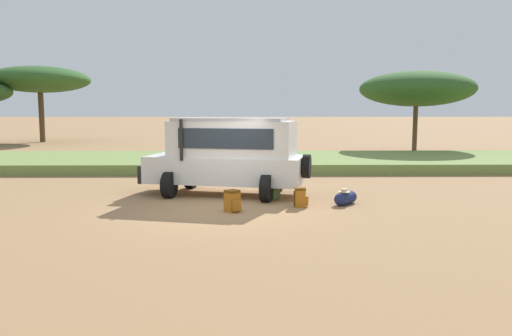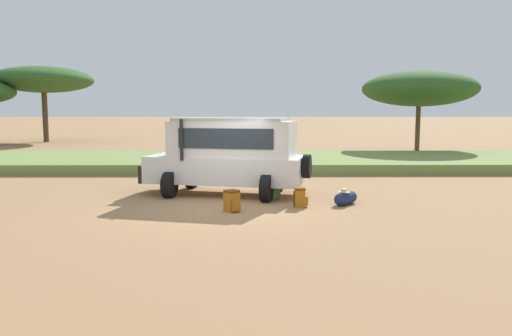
{
  "view_description": "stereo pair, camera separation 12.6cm",
  "coord_description": "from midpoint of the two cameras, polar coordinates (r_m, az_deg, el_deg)",
  "views": [
    {
      "loc": [
        0.76,
        -13.37,
        2.72
      ],
      "look_at": [
        0.99,
        1.11,
        1.0
      ],
      "focal_mm": 35.0,
      "sensor_mm": 36.0,
      "label": 1
    },
    {
      "loc": [
        0.89,
        -13.37,
        2.72
      ],
      "look_at": [
        0.99,
        1.11,
        1.0
      ],
      "focal_mm": 35.0,
      "sensor_mm": 36.0,
      "label": 2
    }
  ],
  "objects": [
    {
      "name": "grass_bank",
      "position": [
        23.86,
        -2.89,
        0.75
      ],
      "size": [
        120.0,
        7.0,
        0.44
      ],
      "color": "olive",
      "rests_on": "ground_plane"
    },
    {
      "name": "safari_vehicle",
      "position": [
        15.81,
        -3.37,
        1.59
      ],
      "size": [
        5.48,
        3.43,
        2.44
      ],
      "color": "silver",
      "rests_on": "ground_plane"
    },
    {
      "name": "acacia_tree_right_mid",
      "position": [
        31.36,
        17.76,
        8.61
      ],
      "size": [
        6.64,
        7.12,
        4.95
      ],
      "color": "brown",
      "rests_on": "ground_plane"
    },
    {
      "name": "ground_plane",
      "position": [
        13.67,
        -4.37,
        -4.72
      ],
      "size": [
        320.0,
        320.0,
        0.0
      ],
      "primitive_type": "plane",
      "color": "#9E754C"
    },
    {
      "name": "backpack_near_rear_wheel",
      "position": [
        13.28,
        -2.97,
        -3.81
      ],
      "size": [
        0.47,
        0.48,
        0.58
      ],
      "color": "#B26619",
      "rests_on": "ground_plane"
    },
    {
      "name": "backpack_cluster_center",
      "position": [
        14.98,
        1.68,
        -2.47
      ],
      "size": [
        0.46,
        0.46,
        0.65
      ],
      "color": "#42562D",
      "rests_on": "ground_plane"
    },
    {
      "name": "duffel_bag_low_black_case",
      "position": [
        14.5,
        9.95,
        -3.39
      ],
      "size": [
        0.74,
        0.81,
        0.47
      ],
      "color": "navy",
      "rests_on": "ground_plane"
    },
    {
      "name": "backpack_beside_front_wheel",
      "position": [
        13.95,
        4.86,
        -3.38
      ],
      "size": [
        0.41,
        0.32,
        0.55
      ],
      "color": "#B26619",
      "rests_on": "ground_plane"
    },
    {
      "name": "acacia_tree_centre_back",
      "position": [
        44.9,
        -23.55,
        9.23
      ],
      "size": [
        7.96,
        8.46,
        6.15
      ],
      "color": "brown",
      "rests_on": "ground_plane"
    }
  ]
}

